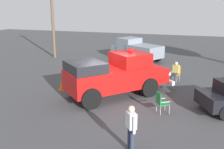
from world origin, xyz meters
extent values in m
plane|color=#424244|center=(0.00, 0.00, 0.00)|extent=(60.00, 60.00, 0.00)
cylinder|color=black|center=(0.57, 2.47, 0.52)|extent=(0.94, 0.98, 1.04)
cylinder|color=black|center=(2.04, 1.11, 0.52)|extent=(0.94, 0.98, 1.04)
cylinder|color=black|center=(-1.81, -0.10, 0.52)|extent=(0.94, 0.98, 1.04)
cylinder|color=black|center=(-0.34, -1.46, 0.52)|extent=(0.94, 0.98, 1.04)
cube|color=red|center=(0.11, 0.51, 1.05)|extent=(4.87, 5.03, 1.10)
cube|color=red|center=(2.05, 2.60, 0.92)|extent=(1.90, 1.85, 0.84)
cube|color=red|center=(0.89, 1.35, 1.95)|extent=(2.55, 2.54, 0.76)
cube|color=#232328|center=(-0.94, -0.63, 1.80)|extent=(2.59, 2.58, 0.60)
cube|color=silver|center=(2.35, 2.93, 0.92)|extent=(1.14, 1.06, 0.64)
cube|color=silver|center=(2.42, 3.01, 0.50)|extent=(1.78, 1.67, 0.24)
sphere|color=white|center=(1.78, 3.46, 1.00)|extent=(0.37, 0.37, 0.26)
sphere|color=white|center=(2.93, 2.40, 1.00)|extent=(0.37, 0.37, 0.26)
sphere|color=red|center=(0.89, 1.35, 2.45)|extent=(0.40, 0.40, 0.28)
cylinder|color=black|center=(4.99, 0.61, 0.34)|extent=(0.72, 0.54, 0.68)
cylinder|color=black|center=(-2.38, 10.02, 0.40)|extent=(0.83, 0.66, 0.80)
cylinder|color=black|center=(-1.46, 11.52, 0.40)|extent=(0.83, 0.66, 0.80)
cylinder|color=black|center=(0.27, 8.41, 0.40)|extent=(0.83, 0.66, 0.80)
cylinder|color=black|center=(1.18, 9.91, 0.40)|extent=(0.83, 0.66, 0.80)
cube|color=gray|center=(0.21, 9.47, 0.95)|extent=(3.29, 3.03, 1.00)
cube|color=gray|center=(-1.41, 10.46, 1.20)|extent=(2.22, 2.32, 1.40)
cube|color=gray|center=(-2.35, 11.03, 0.82)|extent=(1.65, 1.92, 0.64)
cylinder|color=#B7BABF|center=(3.31, 4.14, 0.22)|extent=(0.04, 0.04, 0.44)
cylinder|color=#B7BABF|center=(2.89, 4.28, 0.22)|extent=(0.04, 0.04, 0.44)
cylinder|color=#B7BABF|center=(3.44, 4.56, 0.22)|extent=(0.04, 0.04, 0.44)
cylinder|color=#B7BABF|center=(3.02, 4.70, 0.22)|extent=(0.04, 0.04, 0.44)
cube|color=orange|center=(3.16, 4.42, 0.46)|extent=(0.60, 0.60, 0.04)
cube|color=orange|center=(3.24, 4.65, 0.74)|extent=(0.47, 0.18, 0.56)
cube|color=#B7BABF|center=(3.39, 4.35, 0.62)|extent=(0.17, 0.43, 0.03)
cube|color=#B7BABF|center=(2.93, 4.49, 0.62)|extent=(0.17, 0.43, 0.03)
cylinder|color=#B7BABF|center=(3.11, -0.61, 0.22)|extent=(0.04, 0.04, 0.44)
cylinder|color=#B7BABF|center=(3.35, -0.98, 0.22)|extent=(0.04, 0.04, 0.44)
cylinder|color=#B7BABF|center=(2.74, -0.85, 0.22)|extent=(0.04, 0.04, 0.44)
cylinder|color=#B7BABF|center=(2.98, -1.22, 0.22)|extent=(0.04, 0.04, 0.44)
cube|color=#1E7F38|center=(3.04, -0.91, 0.46)|extent=(0.66, 0.66, 0.04)
cube|color=#1E7F38|center=(2.84, -1.04, 0.74)|extent=(0.29, 0.43, 0.56)
cube|color=#B7BABF|center=(2.91, -0.71, 0.62)|extent=(0.39, 0.27, 0.03)
cube|color=#B7BABF|center=(3.17, -1.11, 0.62)|extent=(0.39, 0.27, 0.03)
cylinder|color=#383842|center=(3.17, 4.13, 0.23)|extent=(0.16, 0.16, 0.45)
cylinder|color=#383842|center=(2.98, 4.19, 0.23)|extent=(0.16, 0.16, 0.45)
cube|color=#383842|center=(3.22, 4.29, 0.51)|extent=(0.28, 0.46, 0.13)
cube|color=#383842|center=(3.03, 4.35, 0.51)|extent=(0.28, 0.46, 0.13)
cube|color=gold|center=(3.19, 4.51, 0.81)|extent=(0.45, 0.33, 0.54)
sphere|color=beige|center=(3.18, 4.49, 1.18)|extent=(0.28, 0.28, 0.22)
cylinder|color=#2D334C|center=(2.33, -4.46, 0.44)|extent=(0.21, 0.21, 0.88)
cylinder|color=#2D334C|center=(2.46, -4.64, 0.44)|extent=(0.21, 0.21, 0.88)
cube|color=silver|center=(2.39, -4.55, 1.16)|extent=(0.45, 0.49, 0.56)
cylinder|color=silver|center=(2.24, -4.33, 1.10)|extent=(0.14, 0.14, 0.60)
cylinder|color=silver|center=(2.55, -4.77, 1.10)|extent=(0.14, 0.14, 0.60)
sphere|color=beige|center=(2.39, -4.55, 1.56)|extent=(0.32, 0.32, 0.23)
cylinder|color=brown|center=(-8.18, 9.00, 3.95)|extent=(0.26, 0.26, 7.91)
cube|color=orange|center=(-2.98, 0.60, 0.02)|extent=(0.40, 0.40, 0.04)
cone|color=orange|center=(-2.98, 0.60, 0.33)|extent=(0.32, 0.32, 0.60)
camera|label=1|loc=(4.24, -12.52, 4.99)|focal=42.45mm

